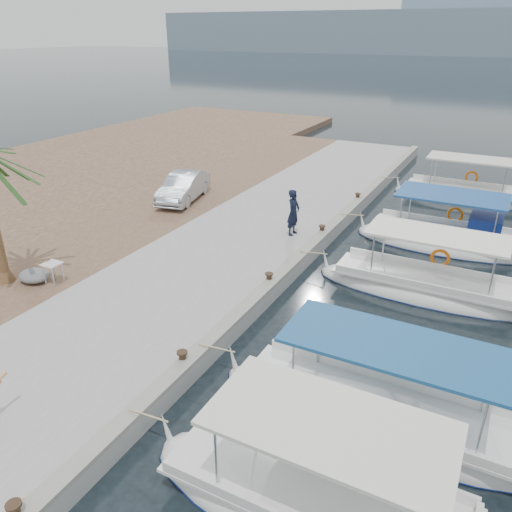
# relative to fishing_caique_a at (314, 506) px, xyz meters

# --- Properties ---
(ground) EXTENTS (400.00, 400.00, 0.00)m
(ground) POSITION_rel_fishing_caique_a_xyz_m (-4.09, 5.61, -0.12)
(ground) COLOR black
(ground) RESTS_ON ground
(concrete_quay) EXTENTS (6.00, 40.00, 0.50)m
(concrete_quay) POSITION_rel_fishing_caique_a_xyz_m (-7.09, 10.61, 0.13)
(concrete_quay) COLOR gray
(concrete_quay) RESTS_ON ground
(quay_curb) EXTENTS (0.44, 40.00, 0.12)m
(quay_curb) POSITION_rel_fishing_caique_a_xyz_m (-4.31, 10.61, 0.44)
(quay_curb) COLOR gray
(quay_curb) RESTS_ON concrete_quay
(cobblestone_strip) EXTENTS (4.00, 40.00, 0.50)m
(cobblestone_strip) POSITION_rel_fishing_caique_a_xyz_m (-12.09, 10.61, 0.13)
(cobblestone_strip) COLOR brown
(cobblestone_strip) RESTS_ON ground
(land_backing) EXTENTS (16.00, 60.00, 0.48)m
(land_backing) POSITION_rel_fishing_caique_a_xyz_m (-22.09, 10.61, 0.12)
(land_backing) COLOR brown
(land_backing) RESTS_ON ground
(fishing_caique_a) EXTENTS (7.00, 2.34, 2.83)m
(fishing_caique_a) POSITION_rel_fishing_caique_a_xyz_m (0.00, 0.00, 0.00)
(fishing_caique_a) COLOR silver
(fishing_caique_a) RESTS_ON ground
(fishing_caique_b) EXTENTS (7.78, 2.14, 2.83)m
(fishing_caique_b) POSITION_rel_fishing_caique_a_xyz_m (0.39, 2.80, -0.00)
(fishing_caique_b) COLOR silver
(fishing_caique_b) RESTS_ON ground
(fishing_caique_c) EXTENTS (7.36, 2.09, 2.83)m
(fishing_caique_c) POSITION_rel_fishing_caique_a_xyz_m (0.18, 9.63, 0.00)
(fishing_caique_c) COLOR silver
(fishing_caique_c) RESTS_ON ground
(fishing_caique_d) EXTENTS (7.05, 2.61, 2.83)m
(fishing_caique_d) POSITION_rel_fishing_caique_a_xyz_m (0.13, 14.30, 0.07)
(fishing_caique_d) COLOR silver
(fishing_caique_d) RESTS_ON ground
(fishing_caique_e) EXTENTS (6.97, 2.14, 2.83)m
(fishing_caique_e) POSITION_rel_fishing_caique_a_xyz_m (-0.01, 21.18, 0.00)
(fishing_caique_e) COLOR silver
(fishing_caique_e) RESTS_ON ground
(mooring_bollards) EXTENTS (0.28, 20.28, 0.33)m
(mooring_bollards) POSITION_rel_fishing_caique_a_xyz_m (-4.44, 7.11, 0.57)
(mooring_bollards) COLOR black
(mooring_bollards) RESTS_ON concrete_quay
(fisherman) EXTENTS (0.50, 0.72, 1.90)m
(fisherman) POSITION_rel_fishing_caique_a_xyz_m (-5.45, 11.41, 1.33)
(fisherman) COLOR black
(fisherman) RESTS_ON concrete_quay
(parked_car) EXTENTS (2.27, 4.26, 1.33)m
(parked_car) POSITION_rel_fishing_caique_a_xyz_m (-12.07, 13.07, 1.04)
(parked_car) COLOR #AAB7C3
(parked_car) RESTS_ON cobblestone_strip
(tarp_bundle) EXTENTS (1.10, 0.90, 0.40)m
(tarp_bundle) POSITION_rel_fishing_caique_a_xyz_m (-11.48, 3.52, 0.58)
(tarp_bundle) COLOR slate
(tarp_bundle) RESTS_ON cobblestone_strip
(folding_table) EXTENTS (0.55, 0.55, 0.73)m
(folding_table) POSITION_rel_fishing_caique_a_xyz_m (-10.76, 3.73, 0.90)
(folding_table) COLOR silver
(folding_table) RESTS_ON cobblestone_strip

